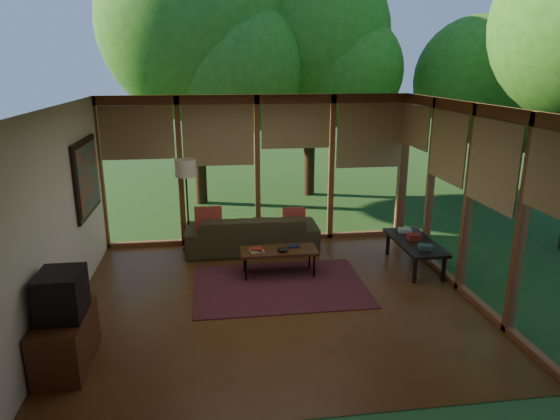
{
  "coord_description": "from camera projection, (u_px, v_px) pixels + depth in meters",
  "views": [
    {
      "loc": [
        -0.81,
        -6.36,
        3.19
      ],
      "look_at": [
        0.16,
        0.7,
        1.12
      ],
      "focal_mm": 32.0,
      "sensor_mm": 36.0,
      "label": 1
    }
  ],
  "objects": [
    {
      "name": "window_wall_right",
      "position": [
        468.0,
        201.0,
        7.03
      ],
      "size": [
        0.12,
        5.0,
        2.7
      ],
      "primitive_type": "cube",
      "color": "brown",
      "rests_on": "ground"
    },
    {
      "name": "exterior_lawn",
      "position": [
        494.0,
        171.0,
        15.71
      ],
      "size": [
        40.0,
        40.0,
        0.0
      ],
      "primitive_type": "plane",
      "color": "#244A1C",
      "rests_on": "ground"
    },
    {
      "name": "console_book_a",
      "position": [
        425.0,
        247.0,
        7.68
      ],
      "size": [
        0.24,
        0.2,
        0.08
      ],
      "primitive_type": "cube",
      "rotation": [
        0.0,
        0.0,
        -0.25
      ],
      "color": "#2D4F47",
      "rests_on": "side_console"
    },
    {
      "name": "console_book_c",
      "position": [
        405.0,
        230.0,
        8.49
      ],
      "size": [
        0.24,
        0.19,
        0.06
      ],
      "primitive_type": "cube",
      "rotation": [
        0.0,
        0.0,
        -0.15
      ],
      "color": "#B8B0A7",
      "rests_on": "side_console"
    },
    {
      "name": "window_wall_back",
      "position": [
        257.0,
        171.0,
        9.05
      ],
      "size": [
        5.5,
        0.12,
        2.7
      ],
      "primitive_type": "cube",
      "color": "brown",
      "rests_on": "ground"
    },
    {
      "name": "ceiling",
      "position": [
        275.0,
        105.0,
        6.29
      ],
      "size": [
        5.5,
        5.5,
        0.0
      ],
      "primitive_type": "plane",
      "rotation": [
        3.14,
        0.0,
        0.0
      ],
      "color": "silver",
      "rests_on": "ground"
    },
    {
      "name": "wall_painting",
      "position": [
        87.0,
        177.0,
        7.59
      ],
      "size": [
        0.06,
        1.35,
        1.15
      ],
      "color": "black",
      "rests_on": "wall_left"
    },
    {
      "name": "media_cabinet",
      "position": [
        66.0,
        340.0,
        5.44
      ],
      "size": [
        0.5,
        1.0,
        0.6
      ],
      "primitive_type": "cube",
      "color": "#4D2715",
      "rests_on": "floor"
    },
    {
      "name": "tree_nw",
      "position": [
        194.0,
        25.0,
        10.99
      ],
      "size": [
        4.22,
        4.22,
        6.15
      ],
      "color": "#332212",
      "rests_on": "ground"
    },
    {
      "name": "pillow_left",
      "position": [
        209.0,
        220.0,
        8.61
      ],
      "size": [
        0.46,
        0.25,
        0.49
      ],
      "primitive_type": "cube",
      "rotation": [
        -0.21,
        0.0,
        0.0
      ],
      "color": "maroon",
      "rests_on": "sofa"
    },
    {
      "name": "wall_front",
      "position": [
        312.0,
        287.0,
        4.29
      ],
      "size": [
        5.5,
        0.04,
        2.7
      ],
      "primitive_type": "cube",
      "color": "silver",
      "rests_on": "ground"
    },
    {
      "name": "ct_book_side",
      "position": [
        294.0,
        246.0,
        7.88
      ],
      "size": [
        0.18,
        0.14,
        0.03
      ],
      "primitive_type": "cube",
      "rotation": [
        0.0,
        0.0,
        0.02
      ],
      "color": "black",
      "rests_on": "coffee_table"
    },
    {
      "name": "wall_left",
      "position": [
        60.0,
        216.0,
        6.31
      ],
      "size": [
        0.04,
        5.0,
        2.7
      ],
      "primitive_type": "cube",
      "color": "silver",
      "rests_on": "ground"
    },
    {
      "name": "ct_bowl",
      "position": [
        283.0,
        249.0,
        7.68
      ],
      "size": [
        0.16,
        0.16,
        0.07
      ],
      "primitive_type": "ellipsoid",
      "color": "black",
      "rests_on": "coffee_table"
    },
    {
      "name": "ct_book_upper",
      "position": [
        257.0,
        249.0,
        7.67
      ],
      "size": [
        0.2,
        0.16,
        0.03
      ],
      "primitive_type": "cube",
      "rotation": [
        0.0,
        0.0,
        -0.15
      ],
      "color": "maroon",
      "rests_on": "coffee_table"
    },
    {
      "name": "ct_book_lower",
      "position": [
        257.0,
        251.0,
        7.68
      ],
      "size": [
        0.23,
        0.19,
        0.03
      ],
      "primitive_type": "cube",
      "rotation": [
        0.0,
        0.0,
        0.21
      ],
      "color": "#B8B0A7",
      "rests_on": "coffee_table"
    },
    {
      "name": "console_book_b",
      "position": [
        414.0,
        237.0,
        8.11
      ],
      "size": [
        0.22,
        0.17,
        0.09
      ],
      "primitive_type": "cube",
      "rotation": [
        0.0,
        0.0,
        -0.08
      ],
      "color": "maroon",
      "rests_on": "side_console"
    },
    {
      "name": "pillow_right",
      "position": [
        294.0,
        219.0,
        8.82
      ],
      "size": [
        0.39,
        0.21,
        0.41
      ],
      "primitive_type": "cube",
      "rotation": [
        -0.21,
        0.0,
        0.0
      ],
      "color": "maroon",
      "rests_on": "sofa"
    },
    {
      "name": "tree_ne",
      "position": [
        311.0,
        34.0,
        11.85
      ],
      "size": [
        3.77,
        3.77,
        5.79
      ],
      "color": "#332212",
      "rests_on": "ground"
    },
    {
      "name": "tree_far",
      "position": [
        478.0,
        82.0,
        12.04
      ],
      "size": [
        3.08,
        3.08,
        4.36
      ],
      "color": "#332212",
      "rests_on": "ground"
    },
    {
      "name": "rug",
      "position": [
        280.0,
        286.0,
        7.48
      ],
      "size": [
        2.55,
        1.8,
        0.01
      ],
      "primitive_type": "cube",
      "color": "maroon",
      "rests_on": "floor"
    },
    {
      "name": "television",
      "position": [
        61.0,
        294.0,
        5.29
      ],
      "size": [
        0.45,
        0.55,
        0.5
      ],
      "primitive_type": "cube",
      "color": "black",
      "rests_on": "media_cabinet"
    },
    {
      "name": "side_console",
      "position": [
        415.0,
        243.0,
        8.09
      ],
      "size": [
        0.6,
        1.4,
        0.46
      ],
      "color": "black",
      "rests_on": "floor"
    },
    {
      "name": "sofa",
      "position": [
        252.0,
        233.0,
        8.83
      ],
      "size": [
        2.32,
        0.94,
        0.67
      ],
      "primitive_type": "imported",
      "rotation": [
        0.0,
        0.0,
        3.13
      ],
      "color": "#3C361E",
      "rests_on": "floor"
    },
    {
      "name": "floor_lamp",
      "position": [
        186.0,
        173.0,
        8.55
      ],
      "size": [
        0.36,
        0.36,
        1.65
      ],
      "color": "black",
      "rests_on": "floor"
    },
    {
      "name": "coffee_table",
      "position": [
        279.0,
        252.0,
        7.79
      ],
      "size": [
        1.2,
        0.5,
        0.43
      ],
      "color": "#4D2715",
      "rests_on": "floor"
    },
    {
      "name": "floor",
      "position": [
        275.0,
        300.0,
        7.05
      ],
      "size": [
        5.5,
        5.5,
        0.0
      ],
      "primitive_type": "plane",
      "color": "brown",
      "rests_on": "ground"
    }
  ]
}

